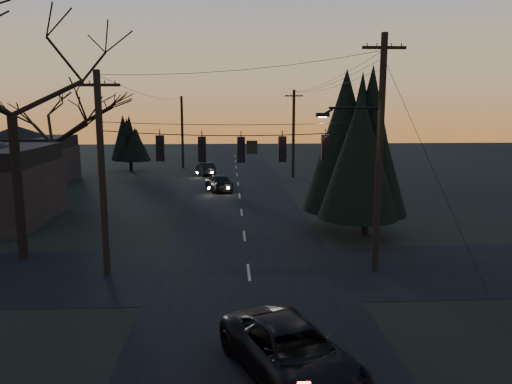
{
  "coord_description": "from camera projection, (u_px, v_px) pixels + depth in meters",
  "views": [
    {
      "loc": [
        -0.8,
        -10.51,
        7.17
      ],
      "look_at": [
        0.27,
        9.23,
        3.66
      ],
      "focal_mm": 35.0,
      "sensor_mm": 36.0,
      "label": 1
    }
  ],
  "objects": [
    {
      "name": "sedan_oncoming_b",
      "position": [
        205.0,
        169.0,
        50.71
      ],
      "size": [
        2.31,
        4.11,
        1.28
      ],
      "primitive_type": "imported",
      "rotation": [
        0.0,
        0.0,
        3.4
      ],
      "color": "black",
      "rests_on": "ground"
    },
    {
      "name": "sedan_oncoming_a",
      "position": [
        219.0,
        182.0,
        41.53
      ],
      "size": [
        2.68,
        4.54,
        1.45
      ],
      "primitive_type": "imported",
      "rotation": [
        0.0,
        0.0,
        3.38
      ],
      "color": "black",
      "rests_on": "ground"
    },
    {
      "name": "suv_near",
      "position": [
        292.0,
        353.0,
        13.1
      ],
      "size": [
        4.13,
        5.67,
        1.43
      ],
      "primitive_type": "imported",
      "rotation": [
        0.0,
        0.0,
        0.38
      ],
      "color": "black",
      "rests_on": "ground"
    },
    {
      "name": "evergreen_dist",
      "position": [
        130.0,
        139.0,
        53.19
      ],
      "size": [
        3.16,
        3.16,
        5.74
      ],
      "color": "black",
      "rests_on": "ground"
    },
    {
      "name": "utility_pole_left",
      "position": [
        108.0,
        275.0,
        21.14
      ],
      "size": [
        1.8,
        0.3,
        8.5
      ],
      "primitive_type": null,
      "color": "black",
      "rests_on": "ground"
    },
    {
      "name": "bare_tree_dist",
      "position": [
        51.0,
        123.0,
        37.4
      ],
      "size": [
        7.33,
        7.33,
        8.24
      ],
      "color": "black",
      "rests_on": "ground"
    },
    {
      "name": "span_signal_assembly",
      "position": [
        243.0,
        149.0,
        20.51
      ],
      "size": [
        11.5,
        0.44,
        1.46
      ],
      "color": "black",
      "rests_on": "ground"
    },
    {
      "name": "house_left_far",
      "position": [
        19.0,
        154.0,
        45.49
      ],
      "size": [
        9.0,
        7.0,
        5.2
      ],
      "color": "black",
      "rests_on": "ground"
    },
    {
      "name": "cross_road",
      "position": [
        249.0,
        272.0,
        21.46
      ],
      "size": [
        60.0,
        7.0,
        0.02
      ],
      "primitive_type": "cube",
      "color": "black",
      "rests_on": "ground"
    },
    {
      "name": "utility_pole_far_r",
      "position": [
        293.0,
        177.0,
        49.28
      ],
      "size": [
        1.8,
        0.3,
        8.5
      ],
      "primitive_type": null,
      "color": "black",
      "rests_on": "ground"
    },
    {
      "name": "bare_tree_left",
      "position": [
        7.0,
        54.0,
        21.81
      ],
      "size": [
        9.65,
        9.65,
        13.32
      ],
      "color": "black",
      "rests_on": "ground"
    },
    {
      "name": "utility_pole_far_l",
      "position": [
        183.0,
        168.0,
        56.53
      ],
      "size": [
        0.3,
        0.3,
        8.0
      ],
      "primitive_type": null,
      "color": "black",
      "rests_on": "ground"
    },
    {
      "name": "utility_pole_right",
      "position": [
        374.0,
        270.0,
        21.75
      ],
      "size": [
        5.0,
        0.3,
        10.0
      ],
      "primitive_type": null,
      "color": "black",
      "rests_on": "ground"
    },
    {
      "name": "evergreen_right",
      "position": [
        368.0,
        147.0,
        26.93
      ],
      "size": [
        4.7,
        4.7,
        8.51
      ],
      "color": "black",
      "rests_on": "ground"
    },
    {
      "name": "main_road",
      "position": [
        242.0,
        219.0,
        31.29
      ],
      "size": [
        8.0,
        120.0,
        0.02
      ],
      "primitive_type": "cube",
      "color": "black",
      "rests_on": "ground"
    }
  ]
}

